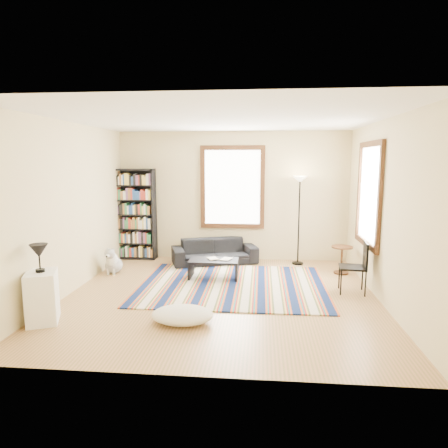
# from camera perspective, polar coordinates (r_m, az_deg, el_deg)

# --- Properties ---
(floor) EXTENTS (5.00, 5.00, 0.10)m
(floor) POSITION_cam_1_polar(r_m,az_deg,el_deg) (6.63, -0.41, -10.55)
(floor) COLOR #B37D51
(floor) RESTS_ON ground
(ceiling) EXTENTS (5.00, 5.00, 0.10)m
(ceiling) POSITION_cam_1_polar(r_m,az_deg,el_deg) (6.29, -0.44, 15.22)
(ceiling) COLOR white
(ceiling) RESTS_ON floor
(wall_back) EXTENTS (5.00, 0.10, 2.80)m
(wall_back) POSITION_cam_1_polar(r_m,az_deg,el_deg) (8.82, 1.25, 4.00)
(wall_back) COLOR beige
(wall_back) RESTS_ON floor
(wall_front) EXTENTS (5.00, 0.10, 2.80)m
(wall_front) POSITION_cam_1_polar(r_m,az_deg,el_deg) (3.80, -4.30, -2.68)
(wall_front) COLOR beige
(wall_front) RESTS_ON floor
(wall_left) EXTENTS (0.10, 5.00, 2.80)m
(wall_left) POSITION_cam_1_polar(r_m,az_deg,el_deg) (7.03, -21.61, 2.09)
(wall_left) COLOR beige
(wall_left) RESTS_ON floor
(wall_right) EXTENTS (0.10, 5.00, 2.80)m
(wall_right) POSITION_cam_1_polar(r_m,az_deg,el_deg) (6.55, 22.36, 1.59)
(wall_right) COLOR beige
(wall_right) RESTS_ON floor
(window_back) EXTENTS (1.20, 0.06, 1.60)m
(window_back) POSITION_cam_1_polar(r_m,az_deg,el_deg) (8.73, 1.21, 5.26)
(window_back) COLOR white
(window_back) RESTS_ON wall_back
(window_right) EXTENTS (0.06, 1.20, 1.60)m
(window_right) POSITION_cam_1_polar(r_m,az_deg,el_deg) (7.28, 20.04, 3.98)
(window_right) COLOR white
(window_right) RESTS_ON wall_right
(rug) EXTENTS (3.23, 2.58, 0.02)m
(rug) POSITION_cam_1_polar(r_m,az_deg,el_deg) (7.11, 1.21, -8.68)
(rug) COLOR #0D1C45
(rug) RESTS_ON floor
(sofa) EXTENTS (1.23, 1.91, 0.52)m
(sofa) POSITION_cam_1_polar(r_m,az_deg,el_deg) (8.54, -1.36, -3.92)
(sofa) COLOR black
(sofa) RESTS_ON floor
(bookshelf) EXTENTS (0.90, 0.30, 2.00)m
(bookshelf) POSITION_cam_1_polar(r_m,az_deg,el_deg) (9.05, -12.57, 1.36)
(bookshelf) COLOR black
(bookshelf) RESTS_ON floor
(coffee_table) EXTENTS (1.02, 0.80, 0.36)m
(coffee_table) POSITION_cam_1_polar(r_m,az_deg,el_deg) (7.47, -1.47, -6.45)
(coffee_table) COLOR black
(coffee_table) RESTS_ON floor
(book_a) EXTENTS (0.27, 0.25, 0.02)m
(book_a) POSITION_cam_1_polar(r_m,az_deg,el_deg) (7.43, -2.24, -5.01)
(book_a) COLOR beige
(book_a) RESTS_ON coffee_table
(book_b) EXTENTS (0.24, 0.28, 0.02)m
(book_b) POSITION_cam_1_polar(r_m,az_deg,el_deg) (7.45, -0.28, -4.98)
(book_b) COLOR beige
(book_b) RESTS_ON coffee_table
(floor_cushion) EXTENTS (1.00, 0.87, 0.21)m
(floor_cushion) POSITION_cam_1_polar(r_m,az_deg,el_deg) (5.57, -5.96, -12.78)
(floor_cushion) COLOR beige
(floor_cushion) RESTS_ON floor
(floor_lamp) EXTENTS (0.39, 0.39, 1.86)m
(floor_lamp) POSITION_cam_1_polar(r_m,az_deg,el_deg) (8.50, 10.64, 0.46)
(floor_lamp) COLOR black
(floor_lamp) RESTS_ON floor
(side_table) EXTENTS (0.47, 0.47, 0.54)m
(side_table) POSITION_cam_1_polar(r_m,az_deg,el_deg) (8.09, 16.45, -4.94)
(side_table) COLOR #3F220F
(side_table) RESTS_ON floor
(folding_chair) EXTENTS (0.46, 0.44, 0.86)m
(folding_chair) POSITION_cam_1_polar(r_m,az_deg,el_deg) (6.96, 17.89, -5.91)
(folding_chair) COLOR black
(folding_chair) RESTS_ON floor
(white_cabinet) EXTENTS (0.54, 0.61, 0.70)m
(white_cabinet) POSITION_cam_1_polar(r_m,az_deg,el_deg) (6.00, -24.54, -9.47)
(white_cabinet) COLOR white
(white_cabinet) RESTS_ON floor
(table_lamp) EXTENTS (0.25, 0.25, 0.38)m
(table_lamp) POSITION_cam_1_polar(r_m,az_deg,el_deg) (5.86, -24.88, -4.45)
(table_lamp) COLOR black
(table_lamp) RESTS_ON white_cabinet
(dog) EXTENTS (0.39, 0.53, 0.51)m
(dog) POSITION_cam_1_polar(r_m,az_deg,el_deg) (8.10, -15.48, -4.98)
(dog) COLOR silver
(dog) RESTS_ON floor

